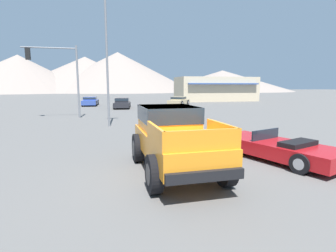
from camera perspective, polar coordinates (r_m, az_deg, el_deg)
name	(u,v)px	position (r m, az deg, el deg)	size (l,w,h in m)	color
ground_plane	(176,176)	(7.93, 1.72, -10.73)	(320.00, 320.00, 0.00)	#5B5956
orange_pickup_truck	(173,134)	(8.27, 1.05, -1.84)	(2.32, 4.89, 1.98)	orange
red_convertible_car	(277,148)	(10.29, 22.64, -4.45)	(3.18, 4.84, 1.03)	#B21419
parked_car_tan	(179,101)	(36.23, 2.34, 5.51)	(3.89, 4.39, 1.17)	tan
parked_car_dark	(122,103)	(31.69, -9.96, 4.96)	(2.30, 4.47, 1.22)	#232328
parked_car_blue	(90,101)	(36.87, -16.57, 5.21)	(2.16, 4.41, 1.17)	#334C9E
traffic_light_main	(57,67)	(23.24, -23.08, 11.68)	(4.17, 0.38, 5.86)	slate
street_lamp_post	(106,42)	(17.70, -13.27, 17.29)	(0.90, 0.24, 9.08)	slate
storefront_building	(215,89)	(47.50, 10.30, 7.92)	(13.64, 6.92, 4.14)	beige
distant_mountain_range	(112,75)	(124.33, -12.11, 10.86)	(154.25, 73.48, 17.73)	gray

